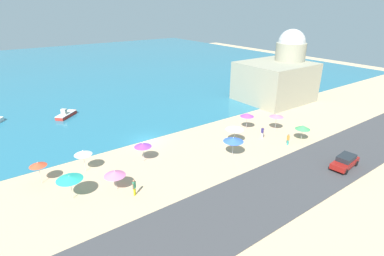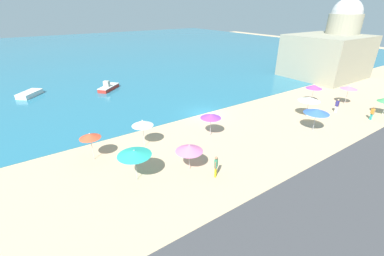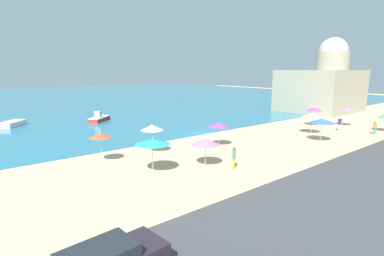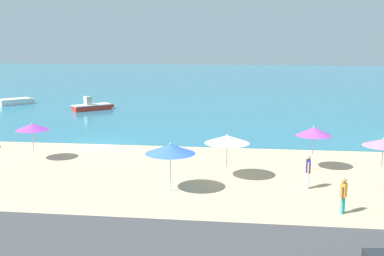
{
  "view_description": "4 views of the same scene",
  "coord_description": "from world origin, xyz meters",
  "views": [
    {
      "loc": [
        -16.7,
        -33.78,
        17.38
      ],
      "look_at": [
        4.89,
        -3.96,
        2.03
      ],
      "focal_mm": 28.0,
      "sensor_mm": 36.0,
      "label": 1
    },
    {
      "loc": [
        -17.38,
        -22.84,
        11.75
      ],
      "look_at": [
        -4.49,
        -4.02,
        0.87
      ],
      "focal_mm": 24.0,
      "sensor_mm": 36.0,
      "label": 2
    },
    {
      "loc": [
        -22.49,
        -25.14,
        7.22
      ],
      "look_at": [
        -2.48,
        -0.3,
        1.04
      ],
      "focal_mm": 28.0,
      "sensor_mm": 36.0,
      "label": 3
    },
    {
      "loc": [
        10.6,
        -32.72,
        7.44
      ],
      "look_at": [
        6.53,
        -0.69,
        1.48
      ],
      "focal_mm": 45.0,
      "sensor_mm": 36.0,
      "label": 4
    }
  ],
  "objects": [
    {
      "name": "sea",
      "position": [
        0.0,
        55.0,
        0.03
      ],
      "size": [
        150.0,
        110.0,
        0.05
      ],
      "primitive_type": "cube",
      "color": "teal",
      "rests_on": "ground_plane"
    },
    {
      "name": "coastal_road",
      "position": [
        0.0,
        -18.0,
        0.03
      ],
      "size": [
        80.0,
        8.0,
        0.06
      ],
      "primitive_type": "cube",
      "color": "#3E3E41",
      "rests_on": "ground_plane"
    },
    {
      "name": "beach_umbrella_2",
      "position": [
        -13.78,
        -2.91,
        2.23
      ],
      "size": [
        1.72,
        1.72,
        2.49
      ],
      "color": "#B2B2B7",
      "rests_on": "ground_plane"
    },
    {
      "name": "beach_umbrella_8",
      "position": [
        9.29,
        -7.53,
        2.18
      ],
      "size": [
        2.41,
        2.41,
        2.46
      ],
      "color": "#B2B2B7",
      "rests_on": "ground_plane"
    },
    {
      "name": "skiff_offshore",
      "position": [
        -6.34,
        16.04,
        0.44
      ],
      "size": [
        4.03,
        3.8,
        1.48
      ],
      "color": "red",
      "rests_on": "sea"
    },
    {
      "name": "bather_1",
      "position": [
        14.58,
        -12.21,
        0.89
      ],
      "size": [
        0.36,
        0.51,
        1.59
      ],
      "color": "teal",
      "rests_on": "ground_plane"
    },
    {
      "name": "beach_umbrella_0",
      "position": [
        -9.3,
        -3.23,
        2.34
      ],
      "size": [
        1.93,
        1.93,
        2.65
      ],
      "color": "#B2B2B7",
      "rests_on": "ground_plane"
    },
    {
      "name": "beach_umbrella_4",
      "position": [
        -2.91,
        -4.94,
        2.11
      ],
      "size": [
        2.05,
        2.05,
        2.38
      ],
      "color": "#B2B2B7",
      "rests_on": "ground_plane"
    },
    {
      "name": "beach_umbrella_7",
      "position": [
        6.65,
        -10.09,
        2.16
      ],
      "size": [
        2.49,
        2.49,
        2.46
      ],
      "color": "#B2B2B7",
      "rests_on": "ground_plane"
    },
    {
      "name": "bather_0",
      "position": [
        13.46,
        -8.77,
        0.97
      ],
      "size": [
        0.24,
        0.57,
        1.73
      ],
      "color": "silver",
      "rests_on": "ground_plane"
    },
    {
      "name": "beach_umbrella_1",
      "position": [
        14.11,
        -5.06,
        2.25
      ],
      "size": [
        2.05,
        2.05,
        2.57
      ],
      "color": "#B2B2B7",
      "rests_on": "ground_plane"
    },
    {
      "name": "harbor_fortress",
      "position": [
        30.11,
        2.35,
        4.59
      ],
      "size": [
        12.83,
        11.25,
        13.05
      ],
      "color": "gray",
      "rests_on": "ground_plane"
    },
    {
      "name": "beach_umbrella_5",
      "position": [
        17.22,
        -7.92,
        2.3
      ],
      "size": [
        2.07,
        2.07,
        2.55
      ],
      "color": "#B2B2B7",
      "rests_on": "ground_plane"
    },
    {
      "name": "beach_umbrella_9",
      "position": [
        -7.94,
        -8.68,
        1.91
      ],
      "size": [
        2.14,
        2.14,
        2.23
      ],
      "color": "#B2B2B7",
      "rests_on": "ground_plane"
    },
    {
      "name": "skiff_nearshore",
      "position": [
        -16.64,
        19.37,
        0.38
      ],
      "size": [
        3.72,
        3.88,
        0.66
      ],
      "color": "silver",
      "rests_on": "sea"
    },
    {
      "name": "beach_umbrella_3",
      "position": [
        -11.91,
        -7.59,
        2.31
      ],
      "size": [
        2.47,
        2.47,
        2.56
      ],
      "color": "#B2B2B7",
      "rests_on": "ground_plane"
    },
    {
      "name": "ground_plane",
      "position": [
        0.0,
        0.0,
        0.0
      ],
      "size": [
        160.0,
        160.0,
        0.0
      ],
      "primitive_type": "plane",
      "color": "tan"
    },
    {
      "name": "bather_2",
      "position": [
        -6.84,
        -10.61,
        0.99
      ],
      "size": [
        0.47,
        0.39,
        1.76
      ],
      "color": "yellow",
      "rests_on": "ground_plane"
    }
  ]
}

